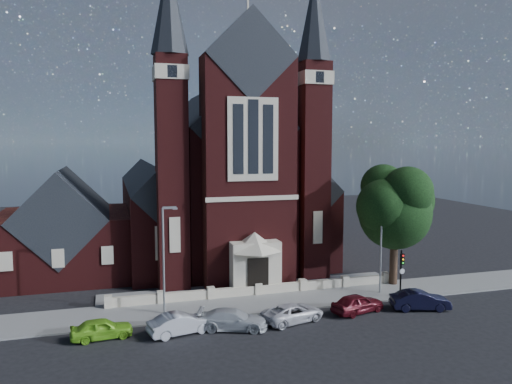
% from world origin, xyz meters
% --- Properties ---
extents(ground, '(120.00, 120.00, 0.00)m').
position_xyz_m(ground, '(0.00, 15.00, 0.00)').
color(ground, black).
rests_on(ground, ground).
extents(pavement_strip, '(60.00, 5.00, 0.12)m').
position_xyz_m(pavement_strip, '(0.00, 4.50, 0.00)').
color(pavement_strip, slate).
rests_on(pavement_strip, ground).
extents(forecourt_paving, '(26.00, 3.00, 0.14)m').
position_xyz_m(forecourt_paving, '(0.00, 8.50, 0.00)').
color(forecourt_paving, slate).
rests_on(forecourt_paving, ground).
extents(forecourt_wall, '(24.00, 0.40, 0.90)m').
position_xyz_m(forecourt_wall, '(0.00, 6.50, 0.00)').
color(forecourt_wall, '#C2B49A').
rests_on(forecourt_wall, ground).
extents(church, '(20.01, 34.90, 29.20)m').
position_xyz_m(church, '(-0.00, 22.94, 8.19)').
color(church, '#431212').
rests_on(church, ground).
extents(parish_hall, '(12.00, 12.20, 10.24)m').
position_xyz_m(parish_hall, '(-16.00, 18.00, 4.01)').
color(parish_hall, '#431212').
rests_on(parish_hall, ground).
extents(street_tree, '(6.40, 6.60, 10.70)m').
position_xyz_m(street_tree, '(12.60, 5.71, 6.96)').
color(street_tree, black).
rests_on(street_tree, ground).
extents(street_lamp_left, '(1.16, 0.22, 8.09)m').
position_xyz_m(street_lamp_left, '(-7.91, 4.00, 4.60)').
color(street_lamp_left, gray).
rests_on(street_lamp_left, ground).
extents(street_lamp_right, '(1.16, 0.22, 8.09)m').
position_xyz_m(street_lamp_right, '(10.09, 4.00, 4.60)').
color(street_lamp_right, gray).
rests_on(street_lamp_right, ground).
extents(traffic_signal, '(0.28, 0.42, 4.00)m').
position_xyz_m(traffic_signal, '(11.00, 2.43, 2.58)').
color(traffic_signal, black).
rests_on(traffic_signal, ground).
extents(car_lime_van, '(4.08, 1.95, 1.34)m').
position_xyz_m(car_lime_van, '(-12.41, 0.58, 0.67)').
color(car_lime_van, '#7AC727').
rests_on(car_lime_van, ground).
extents(car_silver_a, '(4.58, 2.50, 1.43)m').
position_xyz_m(car_silver_a, '(-7.37, -0.09, 0.72)').
color(car_silver_a, '#B3B5BC').
rests_on(car_silver_a, ground).
extents(car_silver_b, '(5.14, 3.43, 1.38)m').
position_xyz_m(car_silver_b, '(-3.81, -0.27, 0.69)').
color(car_silver_b, '#B9BEC2').
rests_on(car_silver_b, ground).
extents(car_white_suv, '(5.04, 3.31, 1.29)m').
position_xyz_m(car_white_suv, '(0.66, -0.02, 0.64)').
color(car_white_suv, silver).
rests_on(car_white_suv, ground).
extents(car_dark_red, '(4.54, 2.76, 1.44)m').
position_xyz_m(car_dark_red, '(5.96, 0.33, 0.72)').
color(car_dark_red, '#510D16').
rests_on(car_dark_red, ground).
extents(car_navy, '(4.69, 2.62, 1.46)m').
position_xyz_m(car_navy, '(10.88, -0.39, 0.73)').
color(car_navy, black).
rests_on(car_navy, ground).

